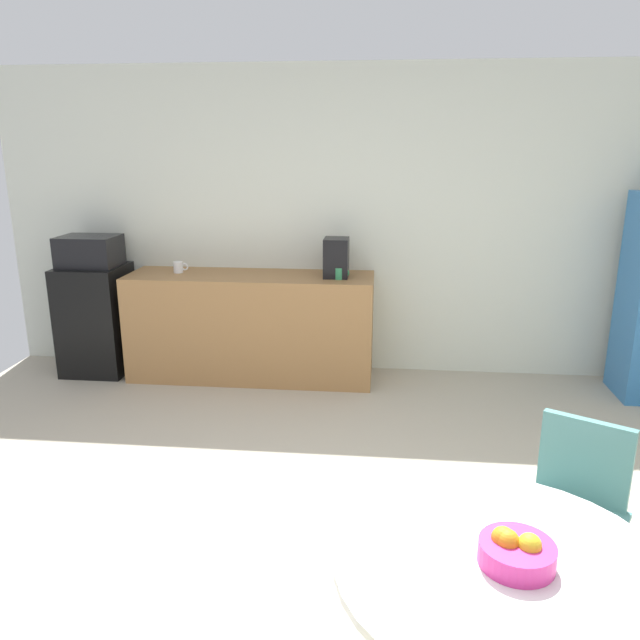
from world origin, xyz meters
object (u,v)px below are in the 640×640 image
Objects in this scene: microwave at (90,251)px; mug_green at (339,273)px; round_table at (499,605)px; fruit_bowl at (516,551)px; mug_white at (179,267)px; mini_fridge at (97,319)px; coffee_maker at (336,258)px; chair_teal at (576,494)px.

mug_green is (2.14, -0.09, -0.13)m from microwave.
microwave is 4.47m from round_table.
mug_green reaches higher than fruit_bowl.
mug_white is at bearing 121.76° from round_table.
microwave is 3.72× the size of mug_green.
fruit_bowl is (2.91, -3.39, 0.33)m from mini_fridge.
round_table is 7.92× the size of mug_white.
round_table is 0.20m from fruit_bowl.
coffee_maker reaches higher than mini_fridge.
microwave is at bearing 142.33° from chair_teal.
mug_green is at bearing 103.12° from fruit_bowl.
mug_green is 0.15m from coffee_maker.
mug_white is (-2.15, 3.42, 0.15)m from fruit_bowl.
chair_teal is 6.43× the size of mug_white.
round_table is 3.19× the size of coffee_maker.
microwave is at bearing -177.70° from mug_white.
microwave is at bearing 130.38° from round_table.
mug_white is at bearing 122.10° from fruit_bowl.
chair_teal is 3.69m from mug_white.
mug_white is 0.40× the size of coffee_maker.
mini_fridge is at bearing 130.38° from round_table.
microwave reaches higher than mug_green.
mini_fridge is 4.22m from chair_teal.
coffee_maker reaches higher than mug_white.
mug_white is 1.38m from mug_green.
fruit_bowl is at bearing -49.36° from microwave.
coffee_maker is (-1.23, 2.58, 0.54)m from chair_teal.
fruit_bowl is 0.71× the size of coffee_maker.
mug_white is at bearing 178.70° from coffee_maker.
mug_white is (0.76, 0.03, -0.13)m from microwave.
mini_fridge reaches higher than fruit_bowl.
mini_fridge is at bearing -177.70° from mug_white.
fruit_bowl reaches higher than chair_teal.
round_table is at bearing -58.24° from mug_white.
coffee_maker reaches higher than mug_green.
mini_fridge is 4.45m from round_table.
fruit_bowl is (-0.43, -0.81, 0.28)m from chair_teal.
microwave reaches higher than mug_white.
coffee_maker is at bearing -1.30° from mug_white.
mug_white is at bearing 134.64° from chair_teal.
mug_white reaches higher than mini_fridge.
chair_teal is at bearing -64.26° from mug_green.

